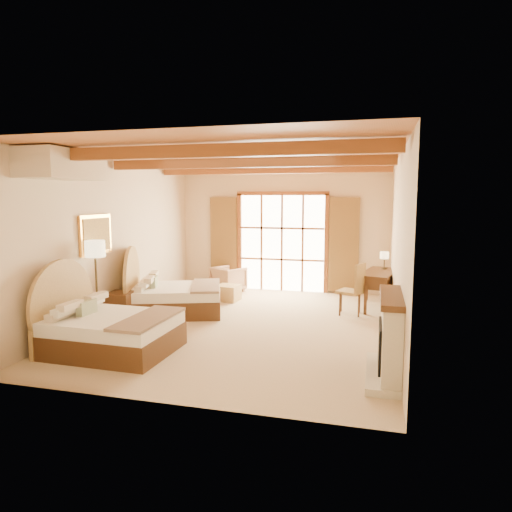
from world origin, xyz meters
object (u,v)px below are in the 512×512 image
(bed_far, at_px, (169,295))
(desk, at_px, (379,288))
(armchair, at_px, (228,279))
(bed_near, at_px, (104,328))
(nightstand, at_px, (121,307))

(bed_far, relative_size, desk, 1.45)
(bed_far, xyz_separation_m, armchair, (0.54, 2.40, -0.05))
(armchair, bearing_deg, bed_near, 111.77)
(bed_far, bearing_deg, nightstand, -143.66)
(bed_near, distance_m, nightstand, 1.77)
(bed_near, bearing_deg, desk, 45.53)
(bed_near, height_order, nightstand, bed_near)
(bed_near, bearing_deg, armchair, 85.89)
(bed_near, relative_size, desk, 1.21)
(armchair, height_order, desk, desk)
(bed_far, xyz_separation_m, nightstand, (-0.62, -0.90, -0.09))
(nightstand, height_order, armchair, armchair)
(nightstand, height_order, desk, desk)
(bed_near, xyz_separation_m, bed_far, (-0.07, 2.52, -0.00))
(armchair, xyz_separation_m, desk, (3.78, -0.79, 0.10))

